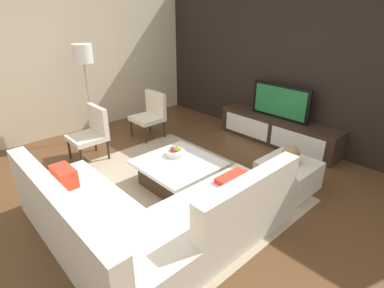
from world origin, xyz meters
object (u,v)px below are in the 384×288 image
sectional_couch (145,218)px  decorative_ball (291,154)px  accent_chair_far (151,112)px  coffee_table (179,173)px  floor_lamp (83,60)px  television (280,102)px  ottoman (288,175)px  fruit_bowl (175,152)px  media_console (277,131)px  accent_chair_near (92,130)px

sectional_couch → decorative_ball: sectional_couch is taller
accent_chair_far → decorative_ball: size_ratio=3.72×
sectional_couch → coffee_table: 1.16m
floor_lamp → coffee_table: bearing=2.3°
television → ottoman: (0.97, -1.21, -0.60)m
fruit_bowl → accent_chair_far: 1.74m
ottoman → accent_chair_far: 2.87m
media_console → accent_chair_far: accent_chair_far is taller
sectional_couch → fruit_bowl: bearing=126.1°
coffee_table → floor_lamp: 2.73m
television → decorative_ball: 1.58m
sectional_couch → accent_chair_far: 2.98m
sectional_couch → coffee_table: bearing=121.7°
fruit_bowl → accent_chair_far: accent_chair_far is taller
accent_chair_near → accent_chair_far: (-0.11, 1.27, 0.00)m
television → coffee_table: 2.38m
television → fruit_bowl: television is taller
media_console → fruit_bowl: bearing=-97.3°
media_console → ottoman: (0.97, -1.21, -0.05)m
sectional_couch → accent_chair_far: (-2.38, 1.80, 0.20)m
ottoman → fruit_bowl: size_ratio=2.50×
accent_chair_near → fruit_bowl: accent_chair_near is taller
television → coffee_table: size_ratio=1.07×
television → accent_chair_far: bearing=-141.6°
accent_chair_far → decorative_ball: bearing=-1.9°
sectional_couch → fruit_bowl: size_ratio=8.43×
ottoman → decorative_ball: 0.32m
television → accent_chair_near: (-1.76, -2.75, -0.32)m
coffee_table → accent_chair_far: (-1.77, 0.81, 0.29)m
television → media_console: bearing=-90.0°
media_console → floor_lamp: (-2.50, -2.39, 1.25)m
floor_lamp → decorative_ball: size_ratio=7.52×
television → floor_lamp: bearing=-136.3°
sectional_couch → accent_chair_near: accent_chair_near is taller
floor_lamp → decorative_ball: (3.47, 1.18, -0.98)m
floor_lamp → fruit_bowl: bearing=5.1°
accent_chair_near → floor_lamp: bearing=147.4°
sectional_couch → ottoman: size_ratio=3.37×
floor_lamp → fruit_bowl: 2.47m
accent_chair_near → decorative_ball: (2.73, 1.54, 0.03)m
media_console → fruit_bowl: size_ratio=8.21×
media_console → floor_lamp: bearing=-136.3°
sectional_couch → coffee_table: size_ratio=2.24×
coffee_table → floor_lamp: bearing=-177.7°
television → fruit_bowl: 2.25m
accent_chair_near → floor_lamp: floor_lamp is taller
fruit_bowl → accent_chair_far: (-1.59, 0.71, 0.06)m
media_console → sectional_couch: 3.32m
fruit_bowl → floor_lamp: bearing=-174.9°
media_console → fruit_bowl: (-0.28, -2.20, 0.18)m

